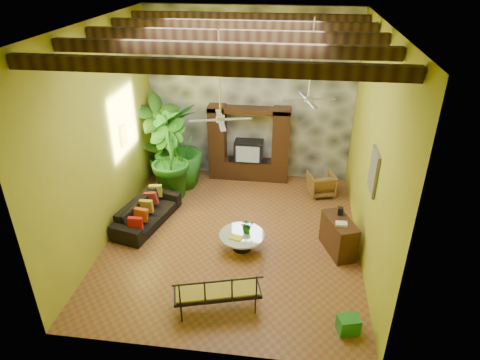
# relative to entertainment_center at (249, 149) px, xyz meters

# --- Properties ---
(ground) EXTENTS (7.00, 7.00, 0.00)m
(ground) POSITION_rel_entertainment_center_xyz_m (0.00, -3.14, -0.97)
(ground) COLOR brown
(ground) RESTS_ON ground
(ceiling) EXTENTS (6.00, 7.00, 0.02)m
(ceiling) POSITION_rel_entertainment_center_xyz_m (0.00, -3.14, 4.03)
(ceiling) COLOR silver
(ceiling) RESTS_ON back_wall
(back_wall) EXTENTS (6.00, 0.02, 5.00)m
(back_wall) POSITION_rel_entertainment_center_xyz_m (0.00, 0.36, 1.53)
(back_wall) COLOR #AAA426
(back_wall) RESTS_ON ground
(left_wall) EXTENTS (0.02, 7.00, 5.00)m
(left_wall) POSITION_rel_entertainment_center_xyz_m (-3.00, -3.14, 1.53)
(left_wall) COLOR #AAA426
(left_wall) RESTS_ON ground
(right_wall) EXTENTS (0.02, 7.00, 5.00)m
(right_wall) POSITION_rel_entertainment_center_xyz_m (3.00, -3.14, 1.53)
(right_wall) COLOR #AAA426
(right_wall) RESTS_ON ground
(stone_accent_wall) EXTENTS (5.98, 0.10, 4.98)m
(stone_accent_wall) POSITION_rel_entertainment_center_xyz_m (0.00, 0.30, 1.53)
(stone_accent_wall) COLOR #3E4047
(stone_accent_wall) RESTS_ON ground
(ceiling_beams) EXTENTS (5.95, 5.36, 0.22)m
(ceiling_beams) POSITION_rel_entertainment_center_xyz_m (0.00, -3.14, 3.81)
(ceiling_beams) COLOR #30210F
(ceiling_beams) RESTS_ON ceiling
(entertainment_center) EXTENTS (2.40, 0.55, 2.30)m
(entertainment_center) POSITION_rel_entertainment_center_xyz_m (0.00, 0.00, 0.00)
(entertainment_center) COLOR black
(entertainment_center) RESTS_ON ground
(ceiling_fan_front) EXTENTS (1.28, 1.28, 1.86)m
(ceiling_fan_front) POSITION_rel_entertainment_center_xyz_m (-0.20, -3.54, 2.44)
(ceiling_fan_front) COLOR silver
(ceiling_fan_front) RESTS_ON ceiling
(ceiling_fan_back) EXTENTS (1.28, 1.28, 1.86)m
(ceiling_fan_back) POSITION_rel_entertainment_center_xyz_m (1.60, -1.94, 2.44)
(ceiling_fan_back) COLOR silver
(ceiling_fan_back) RESTS_ON ceiling
(wall_art_mask) EXTENTS (0.06, 0.32, 0.55)m
(wall_art_mask) POSITION_rel_entertainment_center_xyz_m (-2.96, -2.14, 1.13)
(wall_art_mask) COLOR yellow
(wall_art_mask) RESTS_ON left_wall
(wall_art_painting) EXTENTS (0.06, 0.70, 0.90)m
(wall_art_painting) POSITION_rel_entertainment_center_xyz_m (2.96, -3.74, 1.33)
(wall_art_painting) COLOR #2A5F9C
(wall_art_painting) RESTS_ON right_wall
(sofa) EXTENTS (1.32, 2.28, 0.62)m
(sofa) POSITION_rel_entertainment_center_xyz_m (-2.30, -2.84, -0.65)
(sofa) COLOR black
(sofa) RESTS_ON ground
(wicker_armchair) EXTENTS (0.88, 0.89, 0.66)m
(wicker_armchair) POSITION_rel_entertainment_center_xyz_m (2.19, -0.74, -0.64)
(wicker_armchair) COLOR olive
(wicker_armchair) RESTS_ON ground
(tall_plant_a) EXTENTS (1.72, 1.58, 2.70)m
(tall_plant_a) POSITION_rel_entertainment_center_xyz_m (-2.55, -0.58, 0.39)
(tall_plant_a) COLOR #245616
(tall_plant_a) RESTS_ON ground
(tall_plant_b) EXTENTS (1.66, 1.67, 2.37)m
(tall_plant_b) POSITION_rel_entertainment_center_xyz_m (-2.12, -1.31, 0.22)
(tall_plant_b) COLOR #1E641A
(tall_plant_b) RESTS_ON ground
(tall_plant_c) EXTENTS (1.84, 1.84, 2.50)m
(tall_plant_c) POSITION_rel_entertainment_center_xyz_m (-1.98, -0.70, 0.29)
(tall_plant_c) COLOR #1E661A
(tall_plant_c) RESTS_ON ground
(coffee_table) EXTENTS (1.06, 1.06, 0.40)m
(coffee_table) POSITION_rel_entertainment_center_xyz_m (0.26, -3.60, -0.71)
(coffee_table) COLOR black
(coffee_table) RESTS_ON ground
(centerpiece_plant) EXTENTS (0.37, 0.35, 0.34)m
(centerpiece_plant) POSITION_rel_entertainment_center_xyz_m (0.36, -3.49, -0.39)
(centerpiece_plant) COLOR #1A5C18
(centerpiece_plant) RESTS_ON coffee_table
(yellow_tray) EXTENTS (0.34, 0.28, 0.03)m
(yellow_tray) POSITION_rel_entertainment_center_xyz_m (0.14, -3.76, -0.55)
(yellow_tray) COLOR yellow
(yellow_tray) RESTS_ON coffee_table
(iron_bench) EXTENTS (1.75, 1.03, 0.57)m
(iron_bench) POSITION_rel_entertainment_center_xyz_m (0.04, -5.68, -0.44)
(iron_bench) COLOR black
(iron_bench) RESTS_ON ground
(side_console) EXTENTS (0.83, 1.17, 0.86)m
(side_console) POSITION_rel_entertainment_center_xyz_m (2.49, -3.39, -0.54)
(side_console) COLOR #332110
(side_console) RESTS_ON ground
(green_bin) EXTENTS (0.45, 0.39, 0.34)m
(green_bin) POSITION_rel_entertainment_center_xyz_m (2.52, -5.84, -0.80)
(green_bin) COLOR #207A33
(green_bin) RESTS_ON ground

